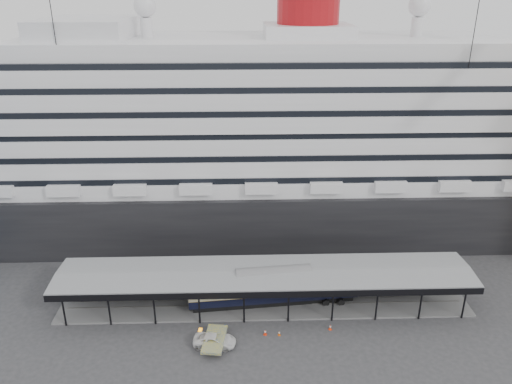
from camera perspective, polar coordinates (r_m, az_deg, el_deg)
ground at (r=66.95m, az=1.20°, el=-15.06°), size 200.00×200.00×0.00m
cruise_ship at (r=87.79m, az=0.28°, el=7.83°), size 130.00×30.00×43.90m
platform_canopy at (r=69.61m, az=1.01°, el=-10.99°), size 56.00×9.18×5.30m
port_truck at (r=63.79m, az=-4.75°, el=-16.55°), size 5.47×3.04×1.45m
pullman_carriage at (r=69.46m, az=2.01°, el=-10.70°), size 23.36×5.19×22.76m
traffic_cone_left at (r=65.34m, az=1.06°, el=-15.73°), size 0.54×0.54×0.80m
traffic_cone_mid at (r=65.35m, az=2.67°, el=-15.81°), size 0.36×0.36×0.66m
traffic_cone_right at (r=66.82m, az=8.49°, el=-15.02°), size 0.51×0.51×0.77m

